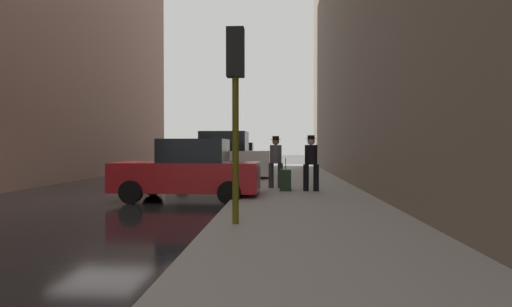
# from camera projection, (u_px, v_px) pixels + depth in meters

# --- Properties ---
(ground_plane) EXTENTS (120.00, 120.00, 0.00)m
(ground_plane) POSITION_uv_depth(u_px,v_px,m) (103.00, 198.00, 12.04)
(ground_plane) COLOR black
(sidewalk) EXTENTS (4.00, 40.00, 0.15)m
(sidewalk) POSITION_uv_depth(u_px,v_px,m) (303.00, 198.00, 11.68)
(sidewalk) COLOR gray
(sidewalk) RESTS_ON ground_plane
(parked_red_hatchback) EXTENTS (4.22, 2.10, 1.79)m
(parked_red_hatchback) POSITION_uv_depth(u_px,v_px,m) (189.00, 171.00, 11.78)
(parked_red_hatchback) COLOR #B2191E
(parked_red_hatchback) RESTS_ON ground_plane
(parked_white_van) EXTENTS (4.66, 2.17, 2.25)m
(parked_white_van) POSITION_uv_depth(u_px,v_px,m) (221.00, 158.00, 18.18)
(parked_white_van) COLOR silver
(parked_white_van) RESTS_ON ground_plane
(parked_silver_sedan) EXTENTS (4.24, 2.13, 1.79)m
(parked_silver_sedan) POSITION_uv_depth(u_px,v_px,m) (234.00, 159.00, 23.58)
(parked_silver_sedan) COLOR #B7BABF
(parked_silver_sedan) RESTS_ON ground_plane
(fire_hydrant) EXTENTS (0.42, 0.22, 0.70)m
(fire_hydrant) POSITION_uv_depth(u_px,v_px,m) (255.00, 177.00, 13.88)
(fire_hydrant) COLOR red
(fire_hydrant) RESTS_ON sidewalk
(traffic_light) EXTENTS (0.32, 0.32, 3.60)m
(traffic_light) POSITION_uv_depth(u_px,v_px,m) (236.00, 82.00, 7.34)
(traffic_light) COLOR #514C0F
(traffic_light) RESTS_ON sidewalk
(pedestrian_with_beanie) EXTENTS (0.52, 0.46, 1.78)m
(pedestrian_with_beanie) POSITION_uv_depth(u_px,v_px,m) (276.00, 159.00, 13.68)
(pedestrian_with_beanie) COLOR #333338
(pedestrian_with_beanie) RESTS_ON sidewalk
(pedestrian_with_fedora) EXTENTS (0.51, 0.42, 1.78)m
(pedestrian_with_fedora) POSITION_uv_depth(u_px,v_px,m) (311.00, 160.00, 12.68)
(pedestrian_with_fedora) COLOR black
(pedestrian_with_fedora) RESTS_ON sidewalk
(rolling_suitcase) EXTENTS (0.37, 0.57, 1.04)m
(rolling_suitcase) POSITION_uv_depth(u_px,v_px,m) (286.00, 180.00, 12.91)
(rolling_suitcase) COLOR black
(rolling_suitcase) RESTS_ON sidewalk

